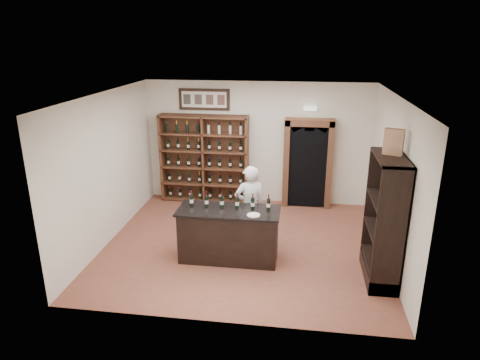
% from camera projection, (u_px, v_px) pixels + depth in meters
% --- Properties ---
extents(floor, '(5.50, 5.50, 0.00)m').
position_uv_depth(floor, '(244.00, 244.00, 8.67)').
color(floor, brown).
rests_on(floor, ground).
extents(ceiling, '(5.50, 5.50, 0.00)m').
position_uv_depth(ceiling, '(244.00, 95.00, 7.70)').
color(ceiling, white).
rests_on(ceiling, wall_back).
extents(wall_back, '(5.50, 0.04, 3.00)m').
position_uv_depth(wall_back, '(257.00, 143.00, 10.53)').
color(wall_back, silver).
rests_on(wall_back, ground).
extents(wall_left, '(0.04, 5.00, 3.00)m').
position_uv_depth(wall_left, '(108.00, 168.00, 8.55)').
color(wall_left, silver).
rests_on(wall_left, ground).
extents(wall_right, '(0.04, 5.00, 3.00)m').
position_uv_depth(wall_right, '(393.00, 181.00, 7.82)').
color(wall_right, silver).
rests_on(wall_right, ground).
extents(wine_shelf, '(2.20, 0.38, 2.20)m').
position_uv_depth(wine_shelf, '(205.00, 159.00, 10.67)').
color(wine_shelf, brown).
rests_on(wine_shelf, ground).
extents(framed_picture, '(1.25, 0.04, 0.52)m').
position_uv_depth(framed_picture, '(204.00, 99.00, 10.33)').
color(framed_picture, black).
rests_on(framed_picture, wall_back).
extents(arched_doorway, '(1.17, 0.35, 2.17)m').
position_uv_depth(arched_doorway, '(308.00, 161.00, 10.32)').
color(arched_doorway, black).
rests_on(arched_doorway, ground).
extents(emergency_light, '(0.30, 0.10, 0.10)m').
position_uv_depth(emergency_light, '(310.00, 108.00, 10.00)').
color(emergency_light, white).
rests_on(emergency_light, wall_back).
extents(tasting_counter, '(1.88, 0.78, 1.00)m').
position_uv_depth(tasting_counter, '(229.00, 235.00, 7.97)').
color(tasting_counter, black).
rests_on(tasting_counter, ground).
extents(counter_bottle_0, '(0.07, 0.07, 0.30)m').
position_uv_depth(counter_bottle_0, '(191.00, 200.00, 7.97)').
color(counter_bottle_0, black).
rests_on(counter_bottle_0, tasting_counter).
extents(counter_bottle_1, '(0.07, 0.07, 0.30)m').
position_uv_depth(counter_bottle_1, '(207.00, 201.00, 7.93)').
color(counter_bottle_1, black).
rests_on(counter_bottle_1, tasting_counter).
extents(counter_bottle_2, '(0.07, 0.07, 0.30)m').
position_uv_depth(counter_bottle_2, '(222.00, 202.00, 7.89)').
color(counter_bottle_2, black).
rests_on(counter_bottle_2, tasting_counter).
extents(counter_bottle_3, '(0.07, 0.07, 0.30)m').
position_uv_depth(counter_bottle_3, '(237.00, 203.00, 7.85)').
color(counter_bottle_3, black).
rests_on(counter_bottle_3, tasting_counter).
extents(counter_bottle_4, '(0.07, 0.07, 0.30)m').
position_uv_depth(counter_bottle_4, '(253.00, 203.00, 7.82)').
color(counter_bottle_4, black).
rests_on(counter_bottle_4, tasting_counter).
extents(counter_bottle_5, '(0.07, 0.07, 0.30)m').
position_uv_depth(counter_bottle_5, '(268.00, 204.00, 7.78)').
color(counter_bottle_5, black).
rests_on(counter_bottle_5, tasting_counter).
extents(side_cabinet, '(0.48, 1.20, 2.20)m').
position_uv_depth(side_cabinet, '(384.00, 239.00, 7.25)').
color(side_cabinet, black).
rests_on(side_cabinet, ground).
extents(shopkeeper, '(0.71, 0.59, 1.66)m').
position_uv_depth(shopkeeper, '(250.00, 206.00, 8.40)').
color(shopkeeper, silver).
rests_on(shopkeeper, ground).
extents(plate, '(0.23, 0.23, 0.02)m').
position_uv_depth(plate, '(254.00, 215.00, 7.55)').
color(plate, silver).
rests_on(plate, tasting_counter).
extents(wine_crate, '(0.32, 0.23, 0.42)m').
position_uv_depth(wine_crate, '(394.00, 142.00, 6.81)').
color(wine_crate, tan).
rests_on(wine_crate, side_cabinet).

